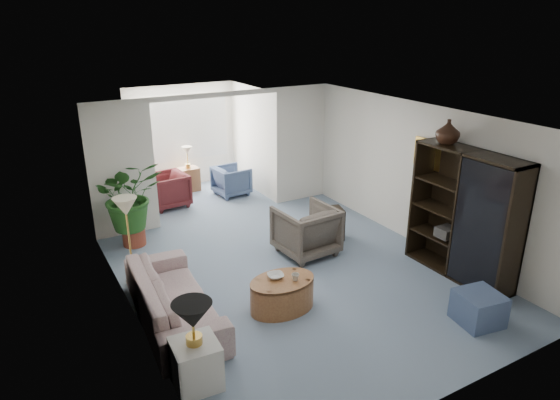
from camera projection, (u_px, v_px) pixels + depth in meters
floor at (299, 277)px, 7.79m from camera, size 6.00×6.00×0.00m
sunroom_floor at (203, 198)px, 11.12m from camera, size 2.60×2.60×0.00m
back_pier_left at (122, 170)px, 8.90m from camera, size 1.20×0.12×2.50m
back_pier_right at (301, 144)px, 10.67m from camera, size 1.20×0.12×2.50m
back_header at (217, 95)px, 9.36m from camera, size 2.60×0.12×0.10m
window_pane at (182, 128)px, 11.50m from camera, size 2.20×0.02×1.50m
window_blinds at (182, 128)px, 11.48m from camera, size 2.20×0.02×1.50m
framed_picture at (429, 153)px, 8.26m from camera, size 0.04×0.50×0.40m
sofa at (173, 297)px, 6.60m from camera, size 1.05×2.34×0.67m
end_table at (196, 364)px, 5.43m from camera, size 0.53×0.53×0.55m
table_lamp at (192, 316)px, 5.21m from camera, size 0.44×0.44×0.30m
floor_lamp at (125, 207)px, 7.20m from camera, size 0.36×0.36×0.28m
coffee_table at (282, 294)px, 6.88m from camera, size 1.13×1.13×0.45m
coffee_bowl at (276, 276)px, 6.85m from camera, size 0.27×0.27×0.06m
coffee_cup at (295, 277)px, 6.78m from camera, size 0.13×0.13×0.10m
wingback_chair at (306, 230)px, 8.43m from camera, size 0.96×0.99×0.85m
side_table_dark at (329, 224)px, 9.05m from camera, size 0.57×0.51×0.58m
entertainment_cabinet at (464, 215)px, 7.54m from camera, size 0.48×1.81×2.01m
cabinet_urn at (448, 132)px, 7.52m from camera, size 0.36×0.36×0.38m
ottoman at (479, 308)px, 6.57m from camera, size 0.62×0.62×0.43m
plant_pot at (134, 236)px, 8.83m from camera, size 0.40×0.40×0.32m
house_plant at (129, 195)px, 8.56m from camera, size 1.13×0.98×1.25m
sunroom_chair_blue at (231, 181)px, 11.25m from camera, size 0.79×0.77×0.66m
sunroom_chair_maroon at (167, 190)px, 10.54m from camera, size 0.87×0.85×0.73m
sunroom_table at (189, 179)px, 11.53m from camera, size 0.48×0.39×0.55m
shelf_clutter at (473, 222)px, 7.35m from camera, size 0.30×1.03×1.06m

